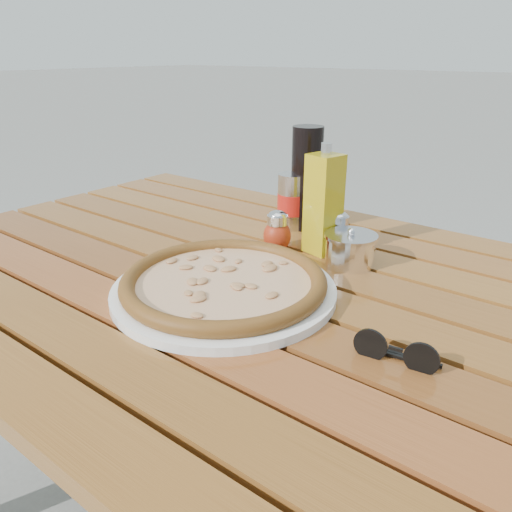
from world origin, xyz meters
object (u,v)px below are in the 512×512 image
Objects in this scene: olive_oil_cruet at (324,204)px; parmesan_tin at (350,249)px; plate at (224,290)px; sunglasses at (396,352)px; table at (249,313)px; pepper_shaker at (277,232)px; dark_bottle at (306,179)px; oregano_shaker at (338,233)px; pizza at (224,281)px; soda_can at (293,201)px.

olive_oil_cruet reaches higher than parmesan_tin.
parmesan_tin is (0.07, -0.03, -0.07)m from olive_oil_cruet.
sunglasses is at bearing -2.45° from plate.
olive_oil_cruet is (0.04, 0.18, 0.17)m from table.
dark_bottle reaches higher than pepper_shaker.
pepper_shaker is 0.37× the size of dark_bottle.
oregano_shaker is at bearing 139.07° from parmesan_tin.
pizza is 0.36m from soda_can.
pepper_shaker is at bearing 103.57° from table.
dark_bottle is (-0.08, 0.36, 0.10)m from plate.
pepper_shaker is 0.68× the size of soda_can.
soda_can is at bearing 112.17° from pepper_shaker.
pizza reaches higher than table.
soda_can is at bearing 106.08° from pizza.
sunglasses is at bearing -16.87° from table.
parmesan_tin is at bearing -35.44° from dark_bottle.
plate is 0.30m from sunglasses.
plate is 0.98× the size of pizza.
sunglasses is at bearing -45.09° from olive_oil_cruet.
soda_can is at bearing 145.91° from olive_oil_cruet.
oregano_shaker is 0.07m from olive_oil_cruet.
oregano_shaker is 0.68× the size of parmesan_tin.
pepper_shaker is at bearing 101.93° from pizza.
pepper_shaker is at bearing -144.78° from oregano_shaker.
table is 0.25m from olive_oil_cruet.
table is 3.89× the size of plate.
parmesan_tin is at bearing -28.89° from soda_can.
dark_bottle is at bearing 146.99° from oregano_shaker.
pizza is 0.25m from parmesan_tin.
sunglasses is (0.30, -0.01, 0.01)m from plate.
olive_oil_cruet is 0.10m from parmesan_tin.
dark_bottle is 0.06m from soda_can.
olive_oil_cruet is at bearing 83.85° from pizza.
plate is at bearing 180.00° from pizza.
parmesan_tin is at bearing 66.12° from plate.
table is at bearing 99.33° from pizza.
table is at bearing -77.35° from dark_bottle.
sunglasses is at bearing -44.92° from dark_bottle.
sunglasses is (0.24, -0.29, -0.02)m from oregano_shaker.
plate reaches higher than table.
oregano_shaker is 0.39× the size of olive_oil_cruet.
olive_oil_cruet is (0.13, -0.09, 0.04)m from soda_can.
sunglasses is (0.34, -0.22, -0.02)m from pepper_shaker.
oregano_shaker reaches higher than sunglasses.
pizza is at bearing -100.62° from oregano_shaker.
pizza is 0.28m from oregano_shaker.
dark_bottle reaches higher than table.
table is 0.13m from pizza.
soda_can reaches higher than pepper_shaker.
soda_can is (-0.10, 0.34, 0.05)m from plate.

